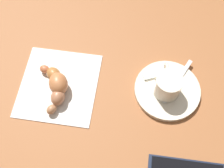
% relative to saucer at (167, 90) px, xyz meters
% --- Properties ---
extents(ground_plane, '(1.80, 1.80, 0.00)m').
position_rel_saucer_xyz_m(ground_plane, '(-0.11, 0.01, -0.01)').
color(ground_plane, '#9B5C34').
extents(saucer, '(0.14, 0.14, 0.01)m').
position_rel_saucer_xyz_m(saucer, '(0.00, 0.00, 0.00)').
color(saucer, beige).
rests_on(saucer, ground).
extents(espresso_cup, '(0.06, 0.08, 0.05)m').
position_rel_saucer_xyz_m(espresso_cup, '(-0.00, -0.00, 0.03)').
color(espresso_cup, beige).
rests_on(espresso_cup, saucer).
extents(teaspoon, '(0.08, 0.11, 0.01)m').
position_rel_saucer_xyz_m(teaspoon, '(0.01, 0.00, 0.01)').
color(teaspoon, silver).
rests_on(teaspoon, saucer).
extents(sugar_packet, '(0.07, 0.04, 0.01)m').
position_rel_saucer_xyz_m(sugar_packet, '(-0.02, 0.04, 0.01)').
color(sugar_packet, white).
rests_on(sugar_packet, saucer).
extents(napkin, '(0.19, 0.20, 0.00)m').
position_rel_saucer_xyz_m(napkin, '(-0.24, 0.02, -0.00)').
color(napkin, silver).
rests_on(napkin, ground).
extents(croissant, '(0.08, 0.12, 0.04)m').
position_rel_saucer_xyz_m(croissant, '(-0.24, 0.00, 0.02)').
color(croissant, '#AC734E').
rests_on(croissant, napkin).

